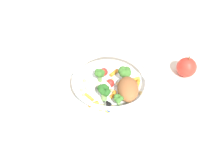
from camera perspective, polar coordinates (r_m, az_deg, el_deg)
ground_plane at (r=0.82m, az=1.33°, el=-1.93°), size 2.40×2.40×0.00m
food_container at (r=0.79m, az=0.39°, el=-0.11°), size 0.24×0.24×0.07m
loose_apple at (r=0.89m, az=15.73°, el=3.49°), size 0.06×0.06×0.08m
folded_napkin at (r=0.90m, az=-13.91°, el=2.36°), size 0.15×0.14×0.01m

